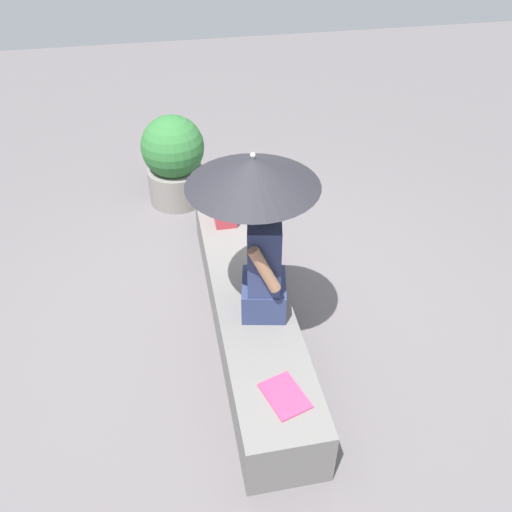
# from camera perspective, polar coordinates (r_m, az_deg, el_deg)

# --- Properties ---
(ground_plane) EXTENTS (14.00, 14.00, 0.00)m
(ground_plane) POSITION_cam_1_polar(r_m,az_deg,el_deg) (4.02, -0.72, -7.55)
(ground_plane) COLOR #605B5E
(stone_bench) EXTENTS (2.52, 0.49, 0.40)m
(stone_bench) POSITION_cam_1_polar(r_m,az_deg,el_deg) (3.88, -0.75, -5.49)
(stone_bench) COLOR slate
(stone_bench) RESTS_ON ground
(person_seated) EXTENTS (0.50, 0.34, 0.90)m
(person_seated) POSITION_cam_1_polar(r_m,az_deg,el_deg) (3.34, 0.86, -0.54)
(person_seated) COLOR navy
(person_seated) RESTS_ON stone_bench
(parasol) EXTENTS (0.76, 0.76, 1.13)m
(parasol) POSITION_cam_1_polar(r_m,az_deg,el_deg) (2.99, -0.33, 8.82)
(parasol) COLOR #B7B7BC
(parasol) RESTS_ON stone_bench
(handbag_black) EXTENTS (0.23, 0.17, 0.28)m
(handbag_black) POSITION_cam_1_polar(r_m,az_deg,el_deg) (4.31, -3.36, 5.16)
(handbag_black) COLOR #B2333D
(handbag_black) RESTS_ON stone_bench
(magazine) EXTENTS (0.33, 0.27, 0.01)m
(magazine) POSITION_cam_1_polar(r_m,az_deg,el_deg) (3.12, 3.05, -14.44)
(magazine) COLOR #D83866
(magazine) RESTS_ON stone_bench
(planter_near) EXTENTS (0.59, 0.59, 0.87)m
(planter_near) POSITION_cam_1_polar(r_m,az_deg,el_deg) (5.22, -8.62, 10.00)
(planter_near) COLOR gray
(planter_near) RESTS_ON ground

